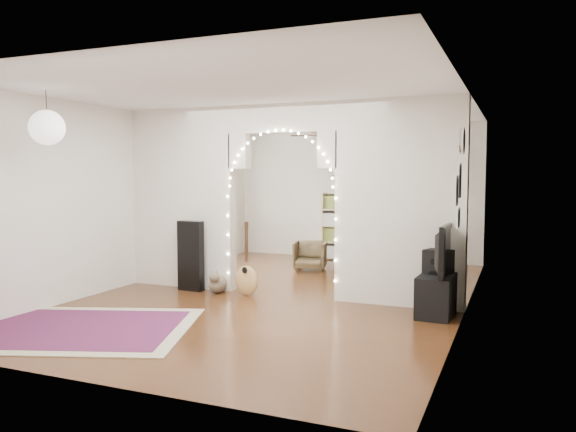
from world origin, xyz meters
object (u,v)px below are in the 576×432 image
at_px(dining_chair_right, 358,267).
at_px(dining_table, 369,229).
at_px(acoustic_guitar, 247,268).
at_px(floor_speaker, 438,282).
at_px(media_console, 439,293).
at_px(bookcase, 355,226).
at_px(dining_chair_left, 310,256).

bearing_deg(dining_chair_right, dining_table, 90.16).
distance_m(acoustic_guitar, floor_speaker, 2.64).
relative_size(media_console, bookcase, 0.74).
bearing_deg(dining_chair_left, bookcase, 60.70).
distance_m(floor_speaker, media_console, 0.14).
xyz_separation_m(bookcase, dining_chair_right, (0.71, -2.34, -0.41)).
distance_m(acoustic_guitar, dining_chair_right, 1.88).
distance_m(bookcase, dining_chair_left, 1.53).
bearing_deg(dining_chair_left, dining_table, 36.41).
height_order(acoustic_guitar, dining_table, acoustic_guitar).
bearing_deg(dining_table, acoustic_guitar, -117.08).
bearing_deg(bookcase, media_console, -39.01).
bearing_deg(dining_chair_left, acoustic_guitar, -104.67).
relative_size(acoustic_guitar, dining_table, 0.67).
distance_m(media_console, dining_table, 3.74).
distance_m(media_console, dining_chair_right, 2.01).
bearing_deg(acoustic_guitar, bookcase, 104.70).
bearing_deg(dining_chair_right, media_console, -53.92).
xyz_separation_m(bookcase, dining_table, (0.40, -0.46, 0.00)).
relative_size(bookcase, dining_table, 1.02).
relative_size(media_console, dining_table, 0.75).
distance_m(media_console, dining_chair_left, 3.47).
relative_size(media_console, dining_chair_right, 1.70).
xyz_separation_m(dining_table, dining_chair_left, (-0.83, -0.95, -0.42)).
bearing_deg(dining_chair_right, bookcase, 97.83).
xyz_separation_m(acoustic_guitar, bookcase, (0.53, 3.75, 0.29)).
bearing_deg(media_console, dining_chair_left, 140.11).
distance_m(acoustic_guitar, dining_table, 3.43).
bearing_deg(media_console, dining_table, 120.23).
height_order(acoustic_guitar, dining_chair_left, acoustic_guitar).
bearing_deg(bookcase, dining_table, -27.13).
distance_m(acoustic_guitar, dining_chair_left, 2.35).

